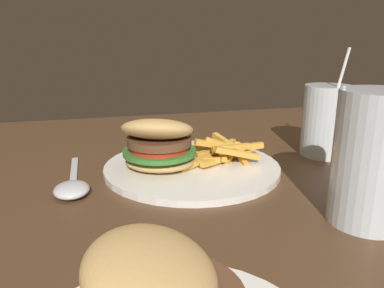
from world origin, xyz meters
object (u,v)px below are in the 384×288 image
Objects in this scene: meal_plate_near at (179,156)px; spoon at (72,188)px; juice_glass at (326,123)px; beer_glass at (373,162)px.

spoon is (0.16, 0.04, -0.02)m from meal_plate_near.
meal_plate_near reaches higher than spoon.
spoon is at bearing 8.82° from juice_glass.
meal_plate_near is 1.82× the size of beer_glass.
beer_glass is 0.80× the size of juice_glass.
juice_glass is at bearing -112.53° from beer_glass.
beer_glass is (-0.18, 0.21, 0.05)m from meal_plate_near.
meal_plate_near is 1.47× the size of juice_glass.
juice_glass reaches higher than beer_glass.
spoon is (0.34, -0.17, -0.07)m from beer_glass.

